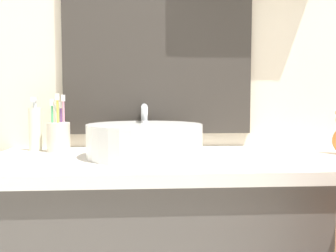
% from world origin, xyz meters
% --- Properties ---
extents(wall_back, '(3.20, 0.18, 2.50)m').
position_xyz_m(wall_back, '(0.01, 0.62, 1.28)').
color(wall_back, beige).
rests_on(wall_back, ground_plane).
extents(sink_basin, '(0.36, 0.41, 0.16)m').
position_xyz_m(sink_basin, '(-0.14, 0.36, 0.88)').
color(sink_basin, silver).
rests_on(sink_basin, vanity_counter).
extents(toothbrush_holder, '(0.08, 0.08, 0.20)m').
position_xyz_m(toothbrush_holder, '(-0.43, 0.48, 0.88)').
color(toothbrush_holder, beige).
rests_on(toothbrush_holder, vanity_counter).
extents(soap_dispenser, '(0.04, 0.04, 0.19)m').
position_xyz_m(soap_dispenser, '(-0.52, 0.52, 0.90)').
color(soap_dispenser, beige).
rests_on(soap_dispenser, vanity_counter).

